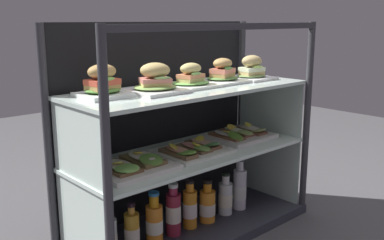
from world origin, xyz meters
TOP-DOWN VIEW (x-y plane):
  - ground_plane at (0.00, 0.00)m, footprint 6.00×6.00m
  - case_base_deck at (0.00, 0.00)m, footprint 1.13×0.45m
  - case_frame at (0.00, 0.13)m, footprint 1.13×0.45m
  - riser_lower_tier at (0.00, 0.00)m, footprint 1.07×0.38m
  - shelf_lower_glass at (0.00, 0.00)m, footprint 1.09×0.40m
  - riser_upper_tier at (0.00, 0.00)m, footprint 1.07×0.38m
  - shelf_upper_glass at (0.00, 0.00)m, footprint 1.09×0.40m
  - plated_roll_sandwich_near_left_corner at (-0.40, 0.05)m, footprint 0.17×0.17m
  - plated_roll_sandwich_right_of_center at (-0.19, -0.00)m, footprint 0.21×0.21m
  - plated_roll_sandwich_mid_left at (0.01, 0.02)m, footprint 0.20×0.20m
  - plated_roll_sandwich_near_right_corner at (0.21, 0.02)m, footprint 0.20×0.20m
  - plated_roll_sandwich_far_left at (0.38, -0.00)m, footprint 0.18×0.18m
  - open_sandwich_tray_center at (-0.33, -0.02)m, footprint 0.30×0.25m
  - open_sandwich_tray_far_left at (-0.01, -0.02)m, footprint 0.30×0.25m
  - open_sandwich_tray_mid_left at (0.32, 0.01)m, footprint 0.30×0.25m
  - juice_bottle_front_second at (-0.44, -0.02)m, footprint 0.06×0.06m
  - juice_bottle_back_right at (-0.34, -0.02)m, footprint 0.06×0.06m
  - juice_bottle_back_left at (-0.23, -0.03)m, footprint 0.07×0.07m
  - juice_bottle_near_post at (-0.12, -0.02)m, footprint 0.06×0.06m
  - juice_bottle_tucked_behind at (-0.03, -0.02)m, footprint 0.06×0.06m
  - juice_bottle_back_center at (0.07, -0.02)m, footprint 0.07×0.07m
  - juice_bottle_front_right_end at (0.19, -0.02)m, footprint 0.07×0.07m
  - juice_bottle_front_left_end at (0.28, -0.03)m, footprint 0.06×0.06m

SIDE VIEW (x-z plane):
  - ground_plane at x=0.00m, z-range -0.02..0.00m
  - case_base_deck at x=0.00m, z-range 0.00..0.04m
  - juice_bottle_back_center at x=0.07m, z-range 0.02..0.22m
  - juice_bottle_front_right_end at x=0.19m, z-range 0.02..0.22m
  - juice_bottle_back_right at x=-0.34m, z-range 0.03..0.23m
  - juice_bottle_back_left at x=-0.23m, z-range 0.02..0.24m
  - juice_bottle_tucked_behind at x=-0.03m, z-range 0.03..0.24m
  - juice_bottle_front_second at x=-0.44m, z-range 0.02..0.25m
  - juice_bottle_near_post at x=-0.12m, z-range 0.03..0.26m
  - juice_bottle_front_left_end at x=0.28m, z-range 0.02..0.27m
  - riser_lower_tier at x=0.00m, z-range 0.04..0.37m
  - shelf_lower_glass at x=0.00m, z-range 0.37..0.38m
  - open_sandwich_tray_far_left at x=-0.01m, z-range 0.37..0.43m
  - open_sandwich_tray_mid_left at x=0.32m, z-range 0.37..0.43m
  - open_sandwich_tray_center at x=-0.33m, z-range 0.37..0.43m
  - case_frame at x=0.00m, z-range 0.04..0.97m
  - riser_upper_tier at x=0.00m, z-range 0.38..0.65m
  - shelf_upper_glass at x=0.00m, z-range 0.65..0.66m
  - plated_roll_sandwich_mid_left at x=0.01m, z-range 0.64..0.75m
  - plated_roll_sandwich_near_right_corner at x=0.21m, z-range 0.64..0.75m
  - plated_roll_sandwich_right_of_center at x=-0.19m, z-range 0.64..0.76m
  - plated_roll_sandwich_far_left at x=0.38m, z-range 0.65..0.76m
  - plated_roll_sandwich_near_left_corner at x=-0.40m, z-range 0.65..0.77m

